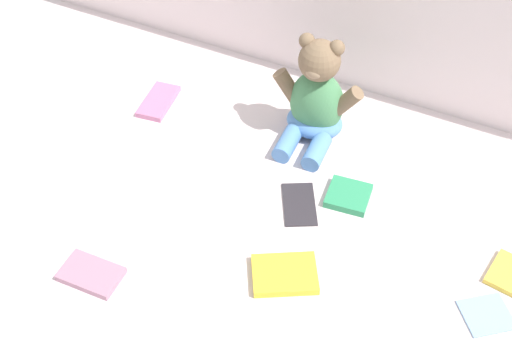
# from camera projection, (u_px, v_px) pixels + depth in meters

# --- Properties ---
(ground_plane) EXTENTS (3.20, 3.20, 0.00)m
(ground_plane) POSITION_uv_depth(u_px,v_px,m) (270.00, 171.00, 1.63)
(ground_plane) COLOR silver
(teddy_bear) EXTENTS (0.23, 0.20, 0.27)m
(teddy_bear) POSITION_uv_depth(u_px,v_px,m) (316.00, 101.00, 1.65)
(teddy_bear) COLOR #4C8C59
(teddy_bear) RESTS_ON ground_plane
(book_case_0) EXTENTS (0.13, 0.08, 0.02)m
(book_case_0) POSITION_uv_depth(u_px,v_px,m) (91.00, 274.00, 1.41)
(book_case_0) COLOR #AB768E
(book_case_0) RESTS_ON ground_plane
(book_case_1) EXTENTS (0.12, 0.15, 0.01)m
(book_case_1) POSITION_uv_depth(u_px,v_px,m) (299.00, 204.00, 1.55)
(book_case_1) COLOR #2C282E
(book_case_1) RESTS_ON ground_plane
(book_case_2) EXTENTS (0.09, 0.11, 0.01)m
(book_case_2) POSITION_uv_depth(u_px,v_px,m) (511.00, 274.00, 1.41)
(book_case_2) COLOR yellow
(book_case_2) RESTS_ON ground_plane
(book_case_3) EXTENTS (0.16, 0.15, 0.02)m
(book_case_3) POSITION_uv_depth(u_px,v_px,m) (285.00, 274.00, 1.41)
(book_case_3) COLOR yellow
(book_case_3) RESTS_ON ground_plane
(book_case_4) EXTENTS (0.10, 0.10, 0.02)m
(book_case_4) POSITION_uv_depth(u_px,v_px,m) (348.00, 195.00, 1.56)
(book_case_4) COLOR #2E8F5C
(book_case_4) RESTS_ON ground_plane
(book_case_5) EXTENTS (0.13, 0.12, 0.01)m
(book_case_5) POSITION_uv_depth(u_px,v_px,m) (487.00, 314.00, 1.35)
(book_case_5) COLOR #8AADD9
(book_case_5) RESTS_ON ground_plane
(book_case_6) EXTENTS (0.09, 0.15, 0.01)m
(book_case_6) POSITION_uv_depth(u_px,v_px,m) (159.00, 101.00, 1.79)
(book_case_6) COLOR #BE6C97
(book_case_6) RESTS_ON ground_plane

